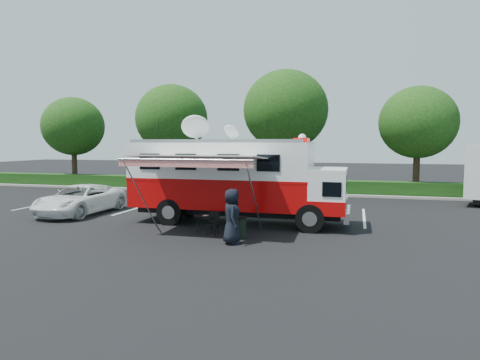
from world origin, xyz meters
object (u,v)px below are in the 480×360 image
object	(u,v)px
white_suv	(81,214)
trash_bin	(240,227)
folding_table	(206,217)
command_truck	(235,179)

from	to	relation	value
white_suv	trash_bin	distance (m)	9.77
white_suv	trash_bin	size ratio (longest dim) A/B	6.56
folding_table	trash_bin	size ratio (longest dim) A/B	1.08
white_suv	folding_table	bearing A→B (deg)	-16.85
folding_table	trash_bin	bearing A→B (deg)	-22.46
white_suv	trash_bin	world-z (taller)	trash_bin
command_truck	white_suv	bearing A→B (deg)	177.63
white_suv	command_truck	bearing A→B (deg)	-1.07
command_truck	folding_table	size ratio (longest dim) A/B	11.13
trash_bin	command_truck	bearing A→B (deg)	109.24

